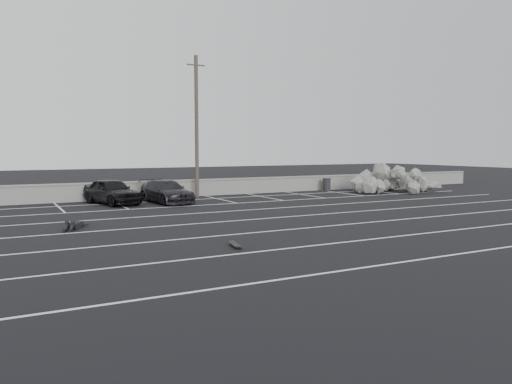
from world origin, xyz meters
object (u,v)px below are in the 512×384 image
utility_pole (197,126)px  person (76,222)px  trash_bin (327,184)px  car_left (112,191)px  car_right (166,191)px  skateboard (235,245)px  riprap_pile (388,184)px

utility_pole → person: size_ratio=3.81×
trash_bin → car_left: bearing=-175.0°
car_right → utility_pole: bearing=31.1°
trash_bin → skateboard: 21.02m
utility_pole → car_left: bearing=-165.7°
person → skateboard: size_ratio=2.83×
car_right → riprap_pile: (16.03, -0.26, -0.11)m
car_left → riprap_pile: size_ratio=0.65×
car_left → trash_bin: (15.33, 1.35, -0.24)m
utility_pole → skateboard: (-4.67, -15.28, -4.32)m
riprap_pile → person: 22.79m
riprap_pile → skateboard: bearing=-144.5°
utility_pole → person: 13.04m
car_left → person: car_left is taller
car_right → person: (-5.79, -6.85, -0.42)m
car_right → person: size_ratio=1.92×
car_right → trash_bin: (12.49, 2.09, -0.17)m
utility_pole → riprap_pile: size_ratio=1.35×
trash_bin → person: 20.35m
car_left → skateboard: size_ratio=5.17×
utility_pole → car_right: bearing=-141.2°
utility_pole → trash_bin: bearing=-0.3°
utility_pole → trash_bin: 10.57m
person → skateboard: 7.34m
trash_bin → riprap_pile: (3.54, -2.36, 0.07)m
utility_pole → skateboard: bearing=-107.0°
trash_bin → riprap_pile: 4.25m
car_left → trash_bin: bearing=-11.5°
utility_pole → skateboard: 16.55m
car_left → car_right: car_left is taller
utility_pole → riprap_pile: 14.11m
riprap_pile → skateboard: (-18.02, -12.87, -0.46)m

